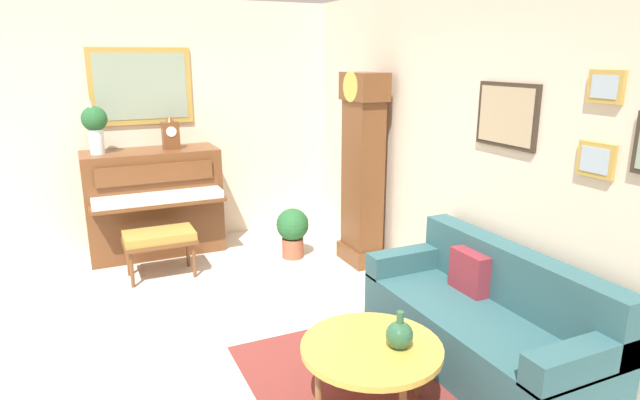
# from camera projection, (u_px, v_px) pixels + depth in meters

# --- Properties ---
(ground_plane) EXTENTS (6.40, 6.00, 0.10)m
(ground_plane) POSITION_uv_depth(u_px,v_px,m) (187.00, 351.00, 4.21)
(ground_plane) COLOR beige
(wall_left) EXTENTS (0.13, 4.90, 2.80)m
(wall_left) POSITION_uv_depth(u_px,v_px,m) (133.00, 126.00, 6.11)
(wall_left) COLOR beige
(wall_left) RESTS_ON ground_plane
(wall_back) EXTENTS (5.30, 0.13, 2.80)m
(wall_back) POSITION_uv_depth(u_px,v_px,m) (449.00, 146.00, 4.79)
(wall_back) COLOR beige
(wall_back) RESTS_ON ground_plane
(area_rug) EXTENTS (2.10, 1.50, 0.01)m
(area_rug) POSITION_uv_depth(u_px,v_px,m) (381.00, 398.00, 3.55)
(area_rug) COLOR maroon
(area_rug) RESTS_ON ground_plane
(piano) EXTENTS (0.87, 1.44, 1.18)m
(piano) POSITION_uv_depth(u_px,v_px,m) (154.00, 202.00, 6.05)
(piano) COLOR brown
(piano) RESTS_ON ground_plane
(piano_bench) EXTENTS (0.42, 0.70, 0.48)m
(piano_bench) POSITION_uv_depth(u_px,v_px,m) (159.00, 239.00, 5.41)
(piano_bench) COLOR brown
(piano_bench) RESTS_ON ground_plane
(grandfather_clock) EXTENTS (0.52, 0.34, 2.03)m
(grandfather_clock) POSITION_uv_depth(u_px,v_px,m) (362.00, 175.00, 5.67)
(grandfather_clock) COLOR brown
(grandfather_clock) RESTS_ON ground_plane
(couch) EXTENTS (1.90, 0.80, 0.84)m
(couch) POSITION_uv_depth(u_px,v_px,m) (484.00, 322.00, 3.91)
(couch) COLOR #2D565B
(couch) RESTS_ON ground_plane
(coffee_table) EXTENTS (0.88, 0.88, 0.46)m
(coffee_table) POSITION_uv_depth(u_px,v_px,m) (371.00, 350.00, 3.33)
(coffee_table) COLOR gold
(coffee_table) RESTS_ON ground_plane
(mantel_clock) EXTENTS (0.13, 0.18, 0.38)m
(mantel_clock) POSITION_uv_depth(u_px,v_px,m) (171.00, 134.00, 5.95)
(mantel_clock) COLOR brown
(mantel_clock) RESTS_ON piano
(flower_vase) EXTENTS (0.26, 0.26, 0.58)m
(flower_vase) POSITION_uv_depth(u_px,v_px,m) (95.00, 124.00, 5.60)
(flower_vase) COLOR silver
(flower_vase) RESTS_ON piano
(green_jug) EXTENTS (0.17, 0.17, 0.24)m
(green_jug) POSITION_uv_depth(u_px,v_px,m) (399.00, 335.00, 3.27)
(green_jug) COLOR #234C33
(green_jug) RESTS_ON coffee_table
(potted_plant) EXTENTS (0.36, 0.36, 0.56)m
(potted_plant) POSITION_uv_depth(u_px,v_px,m) (293.00, 230.00, 5.96)
(potted_plant) COLOR #935138
(potted_plant) RESTS_ON ground_plane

